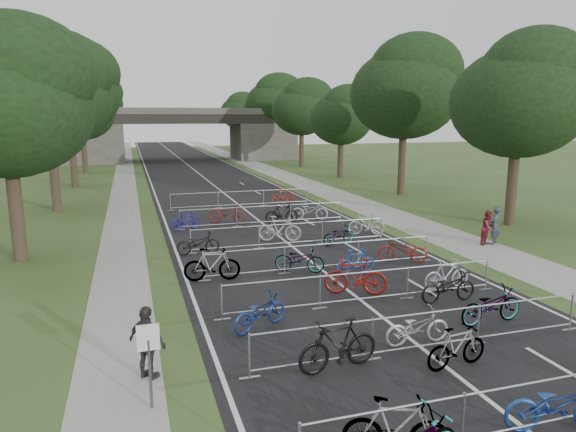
% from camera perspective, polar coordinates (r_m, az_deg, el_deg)
% --- Properties ---
extents(road, '(11.00, 140.00, 0.01)m').
position_cam_1_polar(road, '(57.72, -10.21, 4.93)').
color(road, black).
rests_on(road, ground).
extents(sidewalk_right, '(3.00, 140.00, 0.01)m').
position_cam_1_polar(sidewalk_right, '(59.22, -2.48, 5.24)').
color(sidewalk_right, gray).
rests_on(sidewalk_right, ground).
extents(sidewalk_left, '(2.00, 140.00, 0.01)m').
position_cam_1_polar(sidewalk_left, '(57.30, -17.69, 4.55)').
color(sidewalk_left, gray).
rests_on(sidewalk_left, ground).
extents(lane_markings, '(0.12, 140.00, 0.00)m').
position_cam_1_polar(lane_markings, '(57.72, -10.21, 4.93)').
color(lane_markings, silver).
rests_on(lane_markings, ground).
extents(overpass_bridge, '(31.00, 8.00, 7.05)m').
position_cam_1_polar(overpass_bridge, '(72.37, -11.81, 8.86)').
color(overpass_bridge, '#433F3B').
rests_on(overpass_bridge, ground).
extents(park_sign, '(0.45, 0.06, 1.83)m').
position_cam_1_polar(park_sign, '(11.01, -15.21, -14.24)').
color(park_sign, '#4C4C51').
rests_on(park_sign, ground).
extents(tree_left_0, '(6.72, 6.72, 10.25)m').
position_cam_1_polar(tree_left_0, '(23.35, -28.72, 11.12)').
color(tree_left_0, '#33261C').
rests_on(tree_left_0, ground).
extents(tree_right_0, '(7.17, 7.17, 10.93)m').
position_cam_1_polar(tree_right_0, '(30.48, 24.56, 11.94)').
color(tree_right_0, '#33261C').
rests_on(tree_right_0, ground).
extents(tree_left_1, '(7.56, 7.56, 11.53)m').
position_cam_1_polar(tree_left_1, '(35.23, -25.01, 12.26)').
color(tree_left_1, '#33261C').
rests_on(tree_left_1, ground).
extents(tree_right_1, '(8.18, 8.18, 12.47)m').
position_cam_1_polar(tree_right_1, '(40.33, 13.04, 13.54)').
color(tree_right_1, '#33261C').
rests_on(tree_right_1, ground).
extents(tree_left_2, '(8.40, 8.40, 12.81)m').
position_cam_1_polar(tree_left_2, '(47.18, -23.17, 12.81)').
color(tree_left_2, '#33261C').
rests_on(tree_left_2, ground).
extents(tree_right_2, '(6.16, 6.16, 9.39)m').
position_cam_1_polar(tree_right_2, '(51.03, 6.07, 10.96)').
color(tree_right_2, '#33261C').
rests_on(tree_right_2, ground).
extents(tree_left_3, '(6.72, 6.72, 10.25)m').
position_cam_1_polar(tree_left_3, '(59.09, -21.90, 10.76)').
color(tree_left_3, '#33261C').
rests_on(tree_left_3, ground).
extents(tree_right_3, '(7.17, 7.17, 10.93)m').
position_cam_1_polar(tree_right_3, '(62.25, 1.65, 11.90)').
color(tree_right_3, '#33261C').
rests_on(tree_right_3, ground).
extents(tree_left_4, '(7.56, 7.56, 11.53)m').
position_cam_1_polar(tree_left_4, '(71.07, -21.20, 11.37)').
color(tree_left_4, '#33261C').
rests_on(tree_left_4, ground).
extents(tree_right_4, '(8.18, 8.18, 12.47)m').
position_cam_1_polar(tree_right_4, '(73.73, -1.43, 12.51)').
color(tree_right_4, '#33261C').
rests_on(tree_right_4, ground).
extents(tree_left_5, '(8.40, 8.40, 12.81)m').
position_cam_1_polar(tree_left_5, '(83.07, -20.70, 11.80)').
color(tree_left_5, '#33261C').
rests_on(tree_left_5, ground).
extents(tree_right_5, '(6.16, 6.16, 9.39)m').
position_cam_1_polar(tree_right_5, '(85.31, -3.66, 10.97)').
color(tree_right_5, '#33261C').
rests_on(tree_right_5, ground).
extents(tree_left_6, '(6.72, 6.72, 10.25)m').
position_cam_1_polar(tree_left_6, '(95.03, -20.23, 10.65)').
color(tree_left_6, '#33261C').
rests_on(tree_left_6, ground).
extents(tree_right_6, '(7.17, 7.17, 10.93)m').
position_cam_1_polar(tree_right_6, '(97.02, -5.36, 11.52)').
color(tree_right_6, '#33261C').
rests_on(tree_right_6, ground).
extents(barrier_row_0, '(9.70, 0.08, 1.10)m').
position_cam_1_polar(barrier_row_0, '(11.22, 25.54, -18.61)').
color(barrier_row_0, '#9EA0A6').
rests_on(barrier_row_0, ground).
extents(barrier_row_1, '(9.70, 0.08, 1.10)m').
position_cam_1_polar(barrier_row_1, '(13.75, 15.18, -12.29)').
color(barrier_row_1, '#9EA0A6').
rests_on(barrier_row_1, ground).
extents(barrier_row_2, '(9.70, 0.08, 1.10)m').
position_cam_1_polar(barrier_row_2, '(16.69, 8.54, -7.83)').
color(barrier_row_2, '#9EA0A6').
rests_on(barrier_row_2, ground).
extents(barrier_row_3, '(9.70, 0.08, 1.10)m').
position_cam_1_polar(barrier_row_3, '(20.02, 3.83, -4.54)').
color(barrier_row_3, '#9EA0A6').
rests_on(barrier_row_3, ground).
extents(barrier_row_4, '(9.70, 0.08, 1.10)m').
position_cam_1_polar(barrier_row_4, '(23.68, 0.36, -2.08)').
color(barrier_row_4, '#9EA0A6').
rests_on(barrier_row_4, ground).
extents(barrier_row_5, '(9.70, 0.08, 1.10)m').
position_cam_1_polar(barrier_row_5, '(28.38, -2.68, 0.10)').
color(barrier_row_5, '#9EA0A6').
rests_on(barrier_row_5, ground).
extents(barrier_row_6, '(9.70, 0.08, 1.10)m').
position_cam_1_polar(barrier_row_6, '(34.14, -5.22, 1.91)').
color(barrier_row_6, '#9EA0A6').
rests_on(barrier_row_6, ground).
extents(bike_1, '(1.94, 1.19, 1.13)m').
position_cam_1_polar(bike_1, '(9.83, 11.91, -22.06)').
color(bike_1, '#9EA0A6').
rests_on(bike_1, ground).
extents(bike_2, '(2.15, 1.18, 1.07)m').
position_cam_1_polar(bike_2, '(11.49, 27.72, -18.12)').
color(bike_2, navy).
rests_on(bike_2, ground).
extents(bike_4, '(2.15, 0.87, 1.26)m').
position_cam_1_polar(bike_4, '(12.44, 5.61, -14.10)').
color(bike_4, black).
rests_on(bike_4, ground).
extents(bike_5, '(1.83, 0.64, 0.96)m').
position_cam_1_polar(bike_5, '(14.12, 14.16, -11.90)').
color(bike_5, '#B2B4BB').
rests_on(bike_5, ground).
extents(bike_6, '(1.77, 0.69, 1.04)m').
position_cam_1_polar(bike_6, '(13.15, 18.25, -13.71)').
color(bike_6, '#9EA0A6').
rests_on(bike_6, ground).
extents(bike_7, '(2.13, 0.88, 1.10)m').
position_cam_1_polar(bike_7, '(16.07, 21.62, -9.24)').
color(bike_7, '#9EA0A6').
rests_on(bike_7, ground).
extents(bike_8, '(1.97, 1.47, 0.99)m').
position_cam_1_polar(bike_8, '(14.67, -3.16, -10.62)').
color(bike_8, navy).
rests_on(bike_8, ground).
extents(bike_9, '(2.16, 1.42, 1.26)m').
position_cam_1_polar(bike_9, '(17.42, 7.52, -6.69)').
color(bike_9, maroon).
rests_on(bike_9, ground).
extents(bike_10, '(1.96, 0.70, 1.02)m').
position_cam_1_polar(bike_10, '(17.41, 17.38, -7.54)').
color(bike_10, black).
rests_on(bike_10, ground).
extents(bike_11, '(1.79, 0.55, 1.07)m').
position_cam_1_polar(bike_11, '(18.63, 17.24, -6.24)').
color(bike_11, '#ADADB5').
rests_on(bike_11, ground).
extents(bike_12, '(2.11, 0.85, 1.23)m').
position_cam_1_polar(bike_12, '(18.88, -8.43, -5.38)').
color(bike_12, '#9EA0A6').
rests_on(bike_12, ground).
extents(bike_13, '(2.00, 1.46, 1.00)m').
position_cam_1_polar(bike_13, '(19.76, 1.28, -4.86)').
color(bike_13, '#9EA0A6').
rests_on(bike_13, ground).
extents(bike_14, '(1.68, 0.64, 0.99)m').
position_cam_1_polar(bike_14, '(19.62, 7.52, -5.09)').
color(bike_14, '#1C499C').
rests_on(bike_14, ground).
extents(bike_15, '(2.05, 1.55, 1.03)m').
position_cam_1_polar(bike_15, '(21.60, 12.63, -3.71)').
color(bike_15, maroon).
rests_on(bike_15, ground).
extents(bike_16, '(1.90, 0.76, 0.98)m').
position_cam_1_polar(bike_16, '(22.64, -9.95, -3.00)').
color(bike_16, black).
rests_on(bike_16, ground).
extents(bike_17, '(2.14, 1.26, 1.24)m').
position_cam_1_polar(bike_17, '(24.51, -0.92, -1.45)').
color(bike_17, '#9F9FA6').
rests_on(bike_17, ground).
extents(bike_18, '(1.83, 1.02, 0.91)m').
position_cam_1_polar(bike_18, '(24.09, 5.64, -2.12)').
color(bike_18, '#9EA0A6').
rests_on(bike_18, ground).
extents(bike_19, '(1.93, 1.09, 1.12)m').
position_cam_1_polar(bike_19, '(26.16, 8.70, -0.92)').
color(bike_19, '#A5A5AD').
rests_on(bike_19, ground).
extents(bike_20, '(1.68, 0.91, 0.97)m').
position_cam_1_polar(bike_20, '(27.61, -11.33, -0.54)').
color(bike_20, navy).
rests_on(bike_20, ground).
extents(bike_21, '(2.26, 1.63, 1.13)m').
position_cam_1_polar(bike_21, '(28.91, -6.79, 0.27)').
color(bike_21, maroon).
rests_on(bike_21, ground).
extents(bike_22, '(1.92, 0.55, 1.15)m').
position_cam_1_polar(bike_22, '(28.70, -0.68, 0.29)').
color(bike_22, black).
rests_on(bike_22, ground).
extents(bike_23, '(2.22, 1.36, 1.10)m').
position_cam_1_polar(bike_23, '(29.74, 2.44, 0.61)').
color(bike_23, '#A7A6AE').
rests_on(bike_23, ground).
extents(bike_27, '(1.74, 0.92, 1.01)m').
position_cam_1_polar(bike_27, '(35.46, -0.56, 2.22)').
color(bike_27, maroon).
rests_on(bike_27, ground).
extents(pedestrian_a, '(0.78, 0.72, 1.78)m').
position_cam_1_polar(pedestrian_a, '(25.84, 21.97, -1.00)').
color(pedestrian_a, '#2E3745').
rests_on(pedestrian_a, ground).
extents(pedestrian_b, '(0.97, 0.90, 1.61)m').
position_cam_1_polar(pedestrian_b, '(25.61, 21.35, -1.25)').
color(pedestrian_b, maroon).
rests_on(pedestrian_b, ground).
extents(pedestrian_c, '(1.02, 1.00, 1.72)m').
position_cam_1_polar(pedestrian_c, '(12.34, -15.35, -13.48)').
color(pedestrian_c, '#2B2B2D').
rests_on(pedestrian_c, ground).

